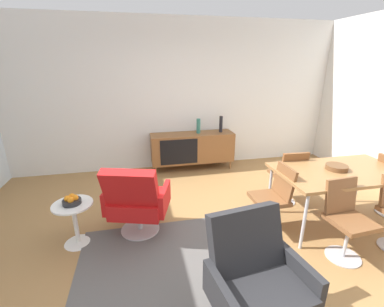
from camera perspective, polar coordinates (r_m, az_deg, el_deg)
ground_plane at (r=3.27m, az=5.05°, el=-18.75°), size 8.32×8.32×0.00m
wall_back at (r=5.15m, az=-3.13°, el=12.43°), size 6.80×0.12×2.80m
sideboard at (r=5.10m, az=0.05°, el=1.34°), size 1.60×0.45×0.72m
vase_cobalt at (r=5.02m, az=1.41°, el=6.02°), size 0.08×0.08×0.28m
vase_sculptural_dark at (r=5.14m, az=6.34°, el=6.40°), size 0.07×0.07×0.31m
dining_table at (r=3.76m, az=29.71°, el=-3.81°), size 1.60×0.90×0.74m
wooden_bowl_on_table at (r=3.73m, az=29.08°, el=-2.66°), size 0.26×0.26×0.06m
dining_chair_back_left at (r=4.04m, az=20.28°, el=-4.40°), size 0.42×0.44×0.86m
dining_chair_front_left at (r=3.26m, az=30.69°, el=-11.84°), size 0.43×0.45×0.86m
dining_chair_near_window at (r=3.35m, az=17.41°, el=-9.04°), size 0.43×0.40×0.86m
lounge_chair_red at (r=3.21m, az=-12.08°, el=-9.86°), size 0.83×0.80×0.95m
armchair_black_shell at (r=2.24m, az=13.81°, el=-24.95°), size 0.79×0.73×0.95m
side_table_round at (r=3.34m, az=-24.25°, el=-12.94°), size 0.44×0.44×0.52m
fruit_bowl at (r=3.23m, az=-24.84°, el=-9.27°), size 0.20×0.20×0.11m
area_rug at (r=2.94m, az=-1.59°, el=-23.77°), size 2.20×1.70×0.01m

